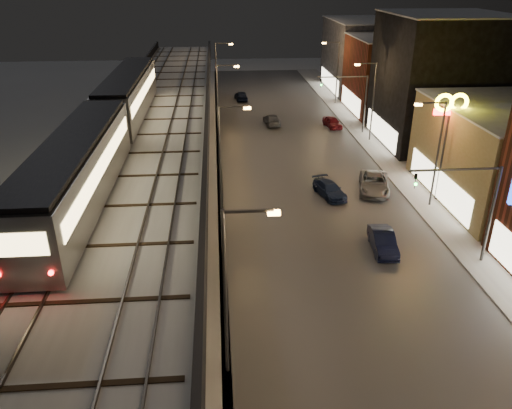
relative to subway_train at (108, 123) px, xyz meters
name	(u,v)px	position (x,y,z in m)	size (l,w,h in m)	color
road_surface	(311,190)	(16.00, 5.90, -8.36)	(17.00, 120.00, 0.06)	#46474D
sidewalk_right	(418,187)	(26.00, 5.90, -8.32)	(4.00, 120.00, 0.14)	#9FA1A8
under_viaduct_pavement	(161,195)	(2.50, 5.90, -8.36)	(11.00, 120.00, 0.06)	#9FA1A8
elevated_viaduct	(152,147)	(2.50, 2.74, -2.77)	(9.00, 100.00, 6.30)	black
viaduct_trackbed	(151,137)	(2.49, 2.87, -2.00)	(8.40, 100.00, 0.32)	#B2B7C1
viaduct_parapet_streetside	(207,130)	(6.85, 2.90, -1.54)	(0.30, 100.00, 1.10)	black
viaduct_parapet_far	(94,132)	(-1.85, 2.90, -1.54)	(0.30, 100.00, 1.10)	black
building_c	(512,155)	(32.49, 2.90, -4.31)	(12.20, 15.20, 8.16)	olive
building_d	(440,81)	(32.49, 18.90, -1.31)	(12.20, 13.20, 14.16)	black
building_e	(396,75)	(32.49, 32.90, -3.31)	(12.20, 12.20, 10.16)	maroon
building_f	(367,56)	(32.49, 46.90, -2.81)	(12.20, 16.20, 11.16)	#404047
streetlight_left_1	(231,284)	(8.07, -16.10, -3.15)	(2.57, 0.28, 9.00)	#38383A
streetlight_left_2	(223,153)	(8.07, 1.90, -3.15)	(2.57, 0.28, 9.00)	#38383A
streetlight_right_2	(436,148)	(25.23, 1.90, -3.15)	(2.56, 0.28, 9.00)	#38383A
streetlight_left_3	(220,99)	(8.07, 19.90, -3.15)	(2.57, 0.28, 9.00)	#38383A
streetlight_right_3	(371,97)	(25.23, 19.90, -3.15)	(2.56, 0.28, 9.00)	#38383A
streetlight_left_4	(218,70)	(8.07, 37.90, -3.15)	(2.57, 0.28, 9.00)	#38383A
streetlight_right_4	(336,68)	(25.23, 37.90, -3.15)	(2.56, 0.28, 9.00)	#38383A
traffic_light_rig_a	(477,203)	(24.34, -7.10, -3.89)	(6.10, 0.34, 7.00)	#38383A
traffic_light_rig_b	(356,97)	(24.34, 22.90, -3.89)	(6.10, 0.34, 7.00)	#38383A
subway_train	(108,123)	(0.00, 0.00, 0.00)	(2.98, 36.27, 3.56)	gray
car_mid_dark	(272,120)	(14.75, 27.34, -7.74)	(1.82, 4.46, 1.30)	#50535F
car_far_white	(241,96)	(11.48, 40.88, -7.68)	(1.67, 4.15, 1.41)	black
car_onc_silver	(383,242)	(19.16, -5.11, -7.67)	(1.51, 4.33, 1.43)	black
car_onc_dark	(374,184)	(21.62, 5.25, -7.62)	(2.54, 5.50, 1.53)	gray
car_onc_white	(330,190)	(17.39, 4.51, -7.76)	(1.77, 4.35, 1.26)	#172447
car_onc_red	(332,123)	(22.29, 25.52, -7.72)	(1.57, 3.91, 1.33)	maroon
sign_mcdonalds	(449,116)	(26.50, 3.02, -0.87)	(2.78, 0.41, 9.36)	#38383A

